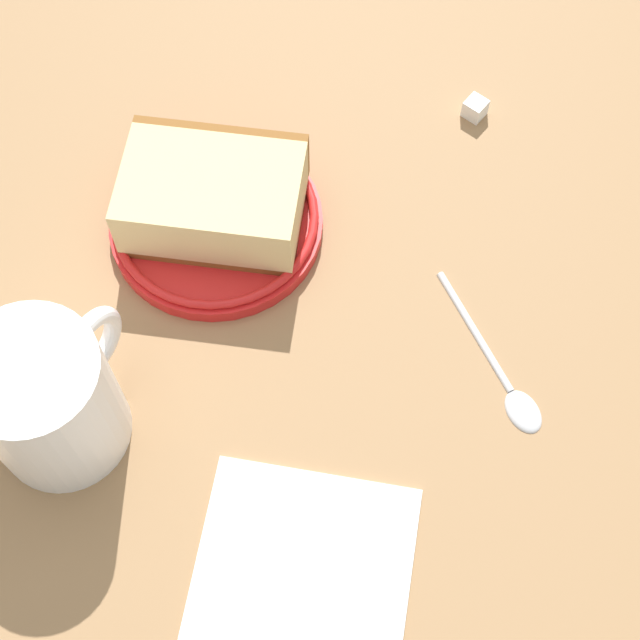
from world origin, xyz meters
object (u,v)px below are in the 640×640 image
teaspoon (508,383)px  folded_napkin (299,590)px  sugar_cube (475,108)px  tea_mug (48,398)px  cake_slice (213,196)px  small_plate (216,221)px

teaspoon → folded_napkin: size_ratio=0.88×
teaspoon → sugar_cube: sugar_cube is taller
teaspoon → folded_napkin: (9.93, -15.01, -0.05)cm
tea_mug → sugar_cube: bearing=121.0°
cake_slice → teaspoon: (15.10, 16.04, -3.05)cm
small_plate → teaspoon: bearing=47.3°
teaspoon → folded_napkin: 18.00cm
tea_mug → folded_napkin: size_ratio=0.69×
small_plate → folded_napkin: bearing=2.6°
tea_mug → teaspoon: size_ratio=0.78×
small_plate → sugar_cube: 20.44cm
folded_napkin → sugar_cube: size_ratio=9.79×
cake_slice → teaspoon: size_ratio=1.10×
cake_slice → folded_napkin: bearing=2.3°
tea_mug → teaspoon: bearing=85.0°
cake_slice → tea_mug: bearing=-41.2°
folded_napkin → cake_slice: bearing=-177.7°
folded_napkin → sugar_cube: (-30.73, 18.44, 0.41)cm
tea_mug → sugar_cube: (-18.40, 30.57, -4.13)cm
cake_slice → teaspoon: 22.24cm
cake_slice → tea_mug: (12.70, -11.10, 1.44)cm
tea_mug → folded_napkin: tea_mug is taller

